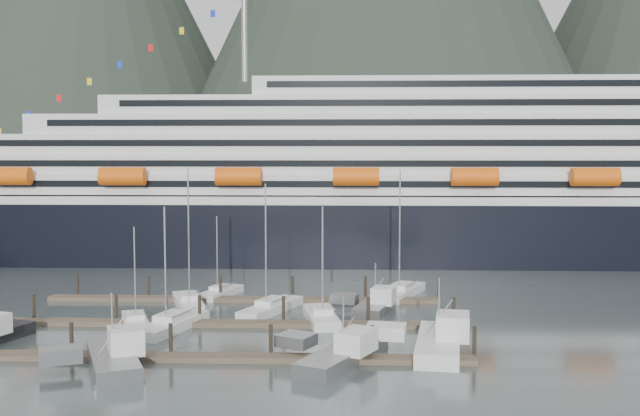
# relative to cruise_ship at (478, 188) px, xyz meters

# --- Properties ---
(ground) EXTENTS (1600.00, 1600.00, 0.00)m
(ground) POSITION_rel_cruise_ship_xyz_m (-30.03, -54.94, -12.04)
(ground) COLOR #4B5957
(ground) RESTS_ON ground
(cruise_ship) EXTENTS (210.00, 30.40, 50.30)m
(cruise_ship) POSITION_rel_cruise_ship_xyz_m (0.00, 0.00, 0.00)
(cruise_ship) COLOR black
(cruise_ship) RESTS_ON ground
(dock_near) EXTENTS (48.18, 2.28, 3.20)m
(dock_near) POSITION_rel_cruise_ship_xyz_m (-34.95, -64.89, -11.73)
(dock_near) COLOR #4D3C31
(dock_near) RESTS_ON ground
(dock_mid) EXTENTS (48.18, 2.28, 3.20)m
(dock_mid) POSITION_rel_cruise_ship_xyz_m (-34.95, -51.89, -11.73)
(dock_mid) COLOR #4D3C31
(dock_mid) RESTS_ON ground
(dock_far) EXTENTS (48.18, 2.28, 3.20)m
(dock_far) POSITION_rel_cruise_ship_xyz_m (-34.95, -38.89, -11.73)
(dock_far) COLOR #4D3C31
(dock_far) RESTS_ON ground
(sailboat_a) EXTENTS (5.08, 8.61, 10.99)m
(sailboat_a) POSITION_rel_cruise_ship_xyz_m (-44.53, -52.46, -11.64)
(sailboat_a) COLOR silver
(sailboat_a) RESTS_ON ground
(sailboat_b) EXTENTS (6.03, 10.88, 16.91)m
(sailboat_b) POSITION_rel_cruise_ship_xyz_m (-41.03, -42.49, -11.59)
(sailboat_b) COLOR silver
(sailboat_b) RESTS_ON ground
(sailboat_c) EXTENTS (6.10, 11.30, 13.36)m
(sailboat_c) POSITION_rel_cruise_ship_xyz_m (-40.30, -53.94, -11.60)
(sailboat_c) COLOR silver
(sailboat_c) RESTS_ON ground
(sailboat_d) EXTENTS (6.84, 11.46, 15.22)m
(sailboat_d) POSITION_rel_cruise_ship_xyz_m (-30.99, -45.01, -11.61)
(sailboat_d) COLOR silver
(sailboat_d) RESTS_ON ground
(sailboat_f) EXTENTS (4.99, 8.56, 10.68)m
(sailboat_f) POSITION_rel_cruise_ship_xyz_m (-38.32, -35.94, -11.65)
(sailboat_f) COLOR silver
(sailboat_f) RESTS_ON ground
(sailboat_g) EXTENTS (6.88, 11.39, 16.55)m
(sailboat_g) POSITION_rel_cruise_ship_xyz_m (-15.32, -34.95, -11.59)
(sailboat_g) COLOR silver
(sailboat_g) RESTS_ON ground
(sailboat_h) EXTENTS (4.58, 10.22, 13.06)m
(sailboat_h) POSITION_rel_cruise_ship_xyz_m (-25.06, -49.66, -11.61)
(sailboat_h) COLOR silver
(sailboat_h) RESTS_ON ground
(trawler_b) EXTENTS (9.68, 11.49, 7.13)m
(trawler_b) POSITION_rel_cruise_ship_xyz_m (-42.15, -67.77, -11.13)
(trawler_b) COLOR gray
(trawler_b) RESTS_ON ground
(trawler_c) EXTENTS (10.41, 12.63, 6.34)m
(trawler_c) POSITION_rel_cruise_ship_xyz_m (-22.69, -65.10, -11.20)
(trawler_c) COLOR gray
(trawler_c) RESTS_ON ground
(trawler_d) EXTENTS (9.74, 13.09, 7.57)m
(trawler_d) POSITION_rel_cruise_ship_xyz_m (-14.01, -61.32, -11.09)
(trawler_d) COLOR silver
(trawler_d) RESTS_ON ground
(trawler_e) EXTENTS (7.98, 10.08, 6.19)m
(trawler_e) POSITION_rel_cruise_ship_xyz_m (-19.17, -44.63, -11.22)
(trawler_e) COLOR gray
(trawler_e) RESTS_ON ground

